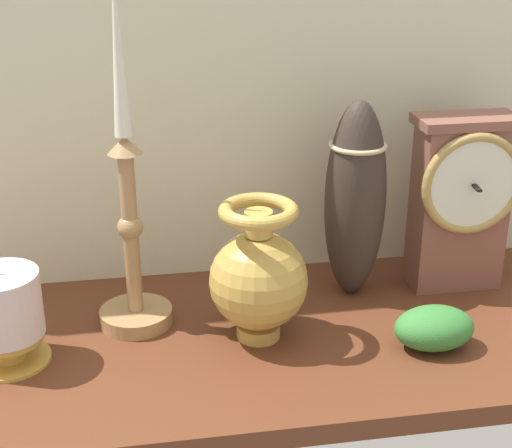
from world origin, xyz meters
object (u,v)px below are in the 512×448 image
(brass_vase_bulbous, at_px, (257,276))
(tall_ceramic_vase, at_px, (355,199))
(candlestick_tall_left, at_px, (130,222))
(pillar_candle_front, at_px, (4,314))
(mantel_clock, at_px, (461,199))

(brass_vase_bulbous, height_order, tall_ceramic_vase, tall_ceramic_vase)
(tall_ceramic_vase, bearing_deg, brass_vase_bulbous, -147.10)
(candlestick_tall_left, distance_m, pillar_candle_front, 0.17)
(mantel_clock, distance_m, tall_ceramic_vase, 0.14)
(candlestick_tall_left, bearing_deg, pillar_candle_front, -156.47)
(brass_vase_bulbous, relative_size, tall_ceramic_vase, 0.65)
(candlestick_tall_left, xyz_separation_m, pillar_candle_front, (-0.14, -0.06, -0.07))
(mantel_clock, relative_size, candlestick_tall_left, 0.53)
(candlestick_tall_left, distance_m, tall_ceramic_vase, 0.28)
(candlestick_tall_left, bearing_deg, tall_ceramic_vase, 7.05)
(candlestick_tall_left, bearing_deg, brass_vase_bulbous, -21.89)
(mantel_clock, height_order, candlestick_tall_left, candlestick_tall_left)
(mantel_clock, bearing_deg, tall_ceramic_vase, 178.81)
(mantel_clock, xyz_separation_m, tall_ceramic_vase, (-0.14, 0.00, 0.01))
(candlestick_tall_left, xyz_separation_m, tall_ceramic_vase, (0.28, 0.03, -0.00))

